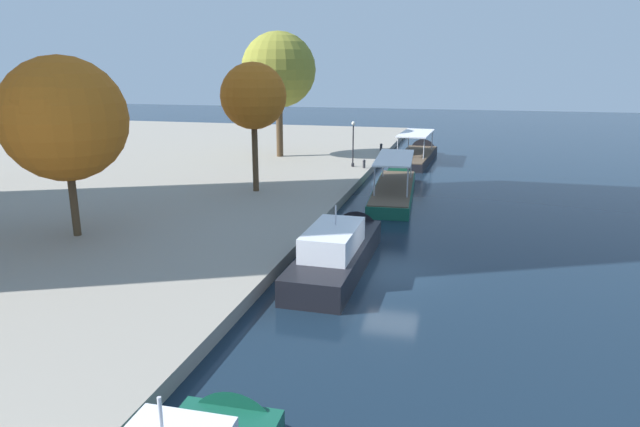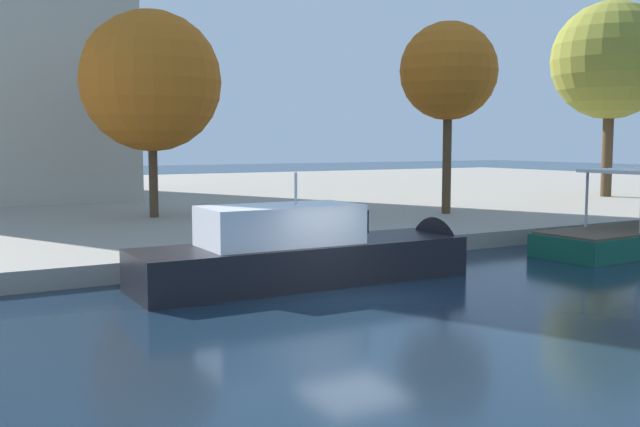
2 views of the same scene
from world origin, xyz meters
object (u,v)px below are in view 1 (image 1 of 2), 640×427
(mooring_bollard_2, at_px, (381,147))
(tree_2, at_px, (253,96))
(tour_boat_3, at_px, (394,191))
(mooring_bollard_0, at_px, (364,163))
(motor_yacht_2, at_px, (339,252))
(lamp_post, at_px, (353,142))
(tour_boat_4, at_px, (417,157))
(tree_0, at_px, (279,69))
(tree_1, at_px, (61,117))

(mooring_bollard_2, bearing_deg, tree_2, 165.34)
(tour_boat_3, distance_m, mooring_bollard_0, 8.34)
(motor_yacht_2, relative_size, mooring_bollard_0, 13.79)
(mooring_bollard_0, bearing_deg, lamp_post, 65.36)
(motor_yacht_2, height_order, tour_boat_4, motor_yacht_2)
(motor_yacht_2, height_order, tree_2, tree_2)
(motor_yacht_2, distance_m, tour_boat_4, 33.14)
(tour_boat_4, bearing_deg, tree_2, 157.57)
(mooring_bollard_0, bearing_deg, tour_boat_4, -22.09)
(motor_yacht_2, height_order, mooring_bollard_0, motor_yacht_2)
(motor_yacht_2, bearing_deg, tree_0, 24.37)
(tour_boat_3, xyz_separation_m, tree_1, (-16.83, 14.99, 6.59))
(motor_yacht_2, relative_size, mooring_bollard_2, 14.26)
(mooring_bollard_2, xyz_separation_m, tree_1, (-35.71, 11.21, 5.86))
(tree_1, xyz_separation_m, tree_2, (13.10, -5.29, 0.50))
(tour_boat_3, height_order, lamp_post, lamp_post)
(tour_boat_3, distance_m, tour_boat_4, 17.08)
(lamp_post, relative_size, tree_1, 0.44)
(mooring_bollard_0, xyz_separation_m, tree_0, (4.64, 9.42, 8.18))
(mooring_bollard_0, height_order, tree_1, tree_1)
(tour_boat_4, xyz_separation_m, mooring_bollard_2, (1.80, 4.04, 0.68))
(tour_boat_3, bearing_deg, mooring_bollard_2, 7.92)
(mooring_bollard_0, distance_m, tree_0, 13.31)
(mooring_bollard_2, bearing_deg, lamp_post, 174.76)
(mooring_bollard_0, bearing_deg, tree_2, 151.61)
(lamp_post, distance_m, tree_0, 11.21)
(mooring_bollard_2, height_order, tree_2, tree_2)
(tree_0, xyz_separation_m, tree_2, (-15.83, -3.37, -1.84))
(tree_2, bearing_deg, tree_1, 158.01)
(mooring_bollard_0, height_order, lamp_post, lamp_post)
(motor_yacht_2, xyz_separation_m, tree_0, (28.15, 12.38, 8.56))
(tree_0, bearing_deg, lamp_post, -116.43)
(motor_yacht_2, xyz_separation_m, mooring_bollard_0, (23.51, 2.96, 0.38))
(lamp_post, distance_m, tree_1, 27.12)
(tour_boat_4, distance_m, tree_1, 37.75)
(tree_0, relative_size, tree_1, 1.31)
(tour_boat_4, bearing_deg, mooring_bollard_2, 69.04)
(tour_boat_3, relative_size, mooring_bollard_0, 17.92)
(tour_boat_3, xyz_separation_m, lamp_post, (7.98, 4.79, 2.59))
(tour_boat_4, distance_m, tree_2, 24.11)
(tour_boat_4, bearing_deg, tree_1, 158.93)
(mooring_bollard_2, height_order, lamp_post, lamp_post)
(motor_yacht_2, relative_size, lamp_post, 2.66)
(lamp_post, bearing_deg, tree_2, 157.22)
(tour_boat_3, relative_size, tour_boat_4, 1.01)
(tour_boat_3, bearing_deg, tree_0, 43.80)
(tour_boat_4, distance_m, mooring_bollard_2, 4.47)
(motor_yacht_2, relative_size, tour_boat_3, 0.77)
(tour_boat_3, xyz_separation_m, mooring_bollard_2, (18.88, 3.79, 0.73))
(tour_boat_3, bearing_deg, mooring_bollard_0, 22.69)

